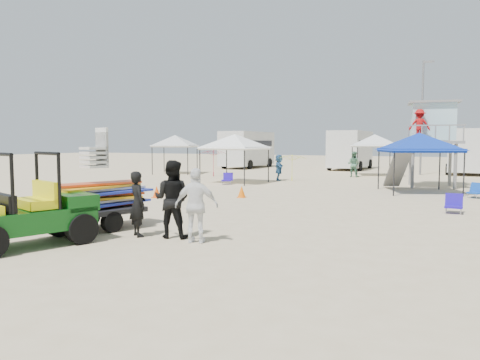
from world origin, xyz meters
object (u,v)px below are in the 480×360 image
at_px(man_left, 138,204).
at_px(canopy_blue, 419,136).
at_px(utility_cart, 24,204).
at_px(lifeguard_tower, 432,125).
at_px(surf_trailer, 99,193).

relative_size(man_left, canopy_blue, 0.40).
distance_m(utility_cart, lifeguard_tower, 20.47).
distance_m(man_left, canopy_blue, 14.81).
bearing_deg(utility_cart, lifeguard_tower, 69.79).
xyz_separation_m(utility_cart, lifeguard_tower, (7.03, 19.10, 2.25)).
bearing_deg(canopy_blue, lifeguard_tower, 85.17).
bearing_deg(man_left, canopy_blue, -77.84).
height_order(utility_cart, surf_trailer, surf_trailer).
distance_m(utility_cart, canopy_blue, 17.24).
bearing_deg(utility_cart, canopy_blue, 66.84).
bearing_deg(surf_trailer, man_left, -11.19).
bearing_deg(canopy_blue, utility_cart, -113.16).
distance_m(utility_cart, man_left, 2.55).
distance_m(utility_cart, surf_trailer, 2.34).
relative_size(utility_cart, lifeguard_tower, 0.70).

